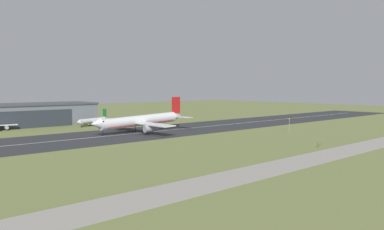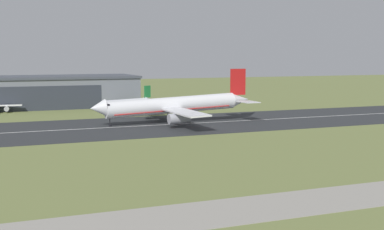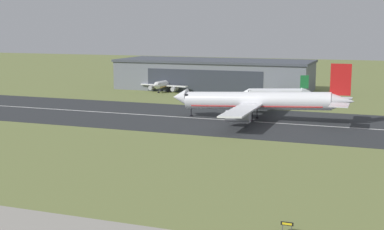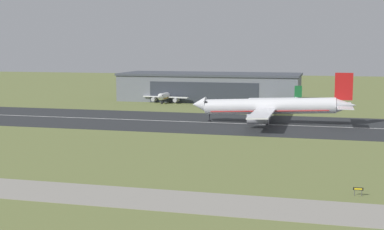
{
  "view_description": "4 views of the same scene",
  "coord_description": "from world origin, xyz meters",
  "px_view_note": "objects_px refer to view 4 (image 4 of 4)",
  "views": [
    {
      "loc": [
        -93.95,
        -25.36,
        20.62
      ],
      "look_at": [
        2.81,
        83.4,
        9.83
      ],
      "focal_mm": 35.0,
      "sensor_mm": 36.0,
      "label": 1
    },
    {
      "loc": [
        -51.86,
        -29.18,
        20.2
      ],
      "look_at": [
        -12.77,
        67.13,
        8.43
      ],
      "focal_mm": 50.0,
      "sensor_mm": 36.0,
      "label": 2
    },
    {
      "loc": [
        35.01,
        -21.86,
        25.27
      ],
      "look_at": [
        0.32,
        71.83,
        8.62
      ],
      "focal_mm": 50.0,
      "sensor_mm": 36.0,
      "label": 3
    },
    {
      "loc": [
        19.14,
        -45.25,
        23.57
      ],
      "look_at": [
        -12.15,
        76.67,
        7.39
      ],
      "focal_mm": 50.0,
      "sensor_mm": 36.0,
      "label": 4
    }
  ],
  "objects_px": {
    "airplane_parked_west": "(273,101)",
    "airplane_parked_centre": "(166,96)",
    "runway_sign": "(358,190)",
    "airplane_landing": "(270,107)"
  },
  "relations": [
    {
      "from": "airplane_parked_west",
      "to": "airplane_parked_centre",
      "type": "height_order",
      "value": "airplane_parked_centre"
    },
    {
      "from": "airplane_landing",
      "to": "airplane_parked_west",
      "type": "height_order",
      "value": "airplane_landing"
    },
    {
      "from": "airplane_parked_west",
      "to": "airplane_parked_centre",
      "type": "bearing_deg",
      "value": 168.14
    },
    {
      "from": "airplane_landing",
      "to": "airplane_parked_centre",
      "type": "distance_m",
      "value": 70.16
    },
    {
      "from": "airplane_parked_centre",
      "to": "runway_sign",
      "type": "bearing_deg",
      "value": -60.84
    },
    {
      "from": "airplane_parked_centre",
      "to": "runway_sign",
      "type": "relative_size",
      "value": 12.89
    },
    {
      "from": "airplane_parked_west",
      "to": "airplane_parked_centre",
      "type": "distance_m",
      "value": 46.73
    },
    {
      "from": "airplane_parked_west",
      "to": "airplane_parked_centre",
      "type": "relative_size",
      "value": 1.17
    },
    {
      "from": "airplane_parked_west",
      "to": "airplane_landing",
      "type": "bearing_deg",
      "value": -85.58
    },
    {
      "from": "airplane_parked_centre",
      "to": "runway_sign",
      "type": "xyz_separation_m",
      "value": [
        71.12,
        -127.44,
        -1.89
      ]
    }
  ]
}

